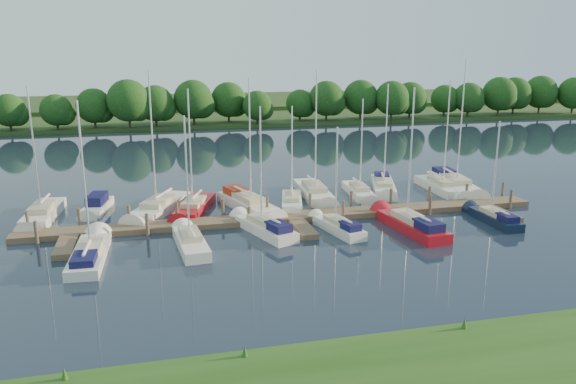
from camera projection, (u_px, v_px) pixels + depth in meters
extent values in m
plane|color=#17202F|center=(324.00, 256.00, 35.41)|extent=(260.00, 260.00, 0.00)
cube|color=brown|center=(293.00, 217.00, 42.89)|extent=(40.00, 2.00, 0.40)
cube|color=brown|center=(65.00, 247.00, 36.37)|extent=(1.20, 4.00, 0.40)
cube|color=brown|center=(190.00, 237.00, 38.22)|extent=(1.20, 4.00, 0.40)
cube|color=brown|center=(303.00, 229.00, 40.07)|extent=(1.20, 4.00, 0.40)
cube|color=brown|center=(406.00, 221.00, 41.92)|extent=(1.20, 4.00, 0.40)
cube|color=brown|center=(501.00, 214.00, 43.77)|extent=(1.20, 4.00, 0.40)
cylinder|color=#473D33|center=(28.00, 225.00, 39.63)|extent=(0.24, 0.24, 2.00)
cylinder|color=#473D33|center=(80.00, 222.00, 40.42)|extent=(0.24, 0.24, 2.00)
cylinder|color=#473D33|center=(129.00, 218.00, 41.22)|extent=(0.24, 0.24, 2.00)
cylinder|color=#473D33|center=(177.00, 215.00, 42.02)|extent=(0.24, 0.24, 2.00)
cylinder|color=#473D33|center=(223.00, 212.00, 42.82)|extent=(0.24, 0.24, 2.00)
cylinder|color=#473D33|center=(267.00, 209.00, 43.62)|extent=(0.24, 0.24, 2.00)
cylinder|color=#473D33|center=(310.00, 206.00, 44.42)|extent=(0.24, 0.24, 2.00)
cylinder|color=#473D33|center=(351.00, 203.00, 45.22)|extent=(0.24, 0.24, 2.00)
cylinder|color=#473D33|center=(391.00, 201.00, 46.01)|extent=(0.24, 0.24, 2.00)
cylinder|color=#473D33|center=(429.00, 198.00, 46.81)|extent=(0.24, 0.24, 2.00)
cylinder|color=#473D33|center=(466.00, 196.00, 47.61)|extent=(0.24, 0.24, 2.00)
cylinder|color=#473D33|center=(502.00, 193.00, 48.41)|extent=(0.24, 0.24, 2.00)
cylinder|color=#473D33|center=(37.00, 235.00, 37.41)|extent=(0.24, 0.24, 2.00)
cylinder|color=#473D33|center=(147.00, 227.00, 39.07)|extent=(0.24, 0.24, 2.00)
cylinder|color=#473D33|center=(249.00, 220.00, 40.74)|extent=(0.24, 0.24, 2.00)
cylinder|color=#473D33|center=(343.00, 213.00, 42.40)|extent=(0.24, 0.24, 2.00)
cylinder|color=#473D33|center=(430.00, 207.00, 44.07)|extent=(0.24, 0.24, 2.00)
cylinder|color=#473D33|center=(510.00, 202.00, 45.73)|extent=(0.24, 0.24, 2.00)
cube|color=#213D17|center=(205.00, 117.00, 105.93)|extent=(180.00, 30.00, 0.60)
cube|color=#334E22|center=(195.00, 103.00, 129.36)|extent=(220.00, 40.00, 1.40)
cylinder|color=#38281C|center=(16.00, 125.00, 87.13)|extent=(0.36, 0.36, 2.48)
sphere|color=#12390F|center=(13.00, 105.00, 86.38)|extent=(5.79, 5.79, 5.79)
sphere|color=#12390F|center=(23.00, 111.00, 87.06)|extent=(4.14, 4.14, 4.14)
cylinder|color=#38281C|center=(60.00, 125.00, 89.33)|extent=(0.36, 0.36, 2.00)
sphere|color=#12390F|center=(59.00, 109.00, 88.72)|extent=(4.67, 4.67, 4.67)
sphere|color=#12390F|center=(66.00, 113.00, 89.31)|extent=(3.33, 3.33, 3.33)
cylinder|color=#38281C|center=(88.00, 124.00, 89.02)|extent=(0.36, 0.36, 2.35)
sphere|color=#12390F|center=(87.00, 106.00, 88.31)|extent=(5.47, 5.47, 5.47)
sphere|color=#12390F|center=(95.00, 110.00, 88.96)|extent=(3.91, 3.91, 3.91)
cylinder|color=#38281C|center=(124.00, 123.00, 88.90)|extent=(0.36, 0.36, 2.80)
sphere|color=#12390F|center=(122.00, 101.00, 88.05)|extent=(6.54, 6.54, 6.54)
sphere|color=#12390F|center=(132.00, 106.00, 88.79)|extent=(4.67, 4.67, 4.67)
cylinder|color=#38281C|center=(158.00, 122.00, 89.92)|extent=(0.36, 0.36, 2.77)
sphere|color=#12390F|center=(157.00, 101.00, 89.09)|extent=(6.45, 6.45, 6.45)
sphere|color=#12390F|center=(166.00, 106.00, 89.82)|extent=(4.61, 4.61, 4.61)
cylinder|color=#38281C|center=(196.00, 120.00, 92.44)|extent=(0.36, 0.36, 2.67)
sphere|color=#12390F|center=(195.00, 100.00, 91.64)|extent=(6.23, 6.23, 6.23)
sphere|color=#12390F|center=(203.00, 105.00, 92.35)|extent=(4.45, 4.45, 4.45)
cylinder|color=#38281C|center=(222.00, 120.00, 95.61)|extent=(0.36, 0.36, 2.12)
sphere|color=#12390F|center=(222.00, 104.00, 94.97)|extent=(4.94, 4.94, 4.94)
sphere|color=#12390F|center=(228.00, 108.00, 95.58)|extent=(3.53, 3.53, 3.53)
cylinder|color=#38281C|center=(260.00, 119.00, 95.53)|extent=(0.36, 0.36, 2.30)
sphere|color=#12390F|center=(259.00, 102.00, 94.84)|extent=(5.37, 5.37, 5.37)
sphere|color=#12390F|center=(266.00, 107.00, 95.48)|extent=(3.83, 3.83, 3.83)
cylinder|color=#38281C|center=(292.00, 117.00, 97.97)|extent=(0.36, 0.36, 2.48)
sphere|color=#12390F|center=(292.00, 99.00, 97.22)|extent=(5.78, 5.78, 5.78)
sphere|color=#12390F|center=(299.00, 104.00, 97.90)|extent=(4.13, 4.13, 4.13)
cylinder|color=#38281C|center=(331.00, 118.00, 98.79)|extent=(0.36, 0.36, 1.99)
sphere|color=#12390F|center=(331.00, 104.00, 98.19)|extent=(4.64, 4.64, 4.64)
sphere|color=#12390F|center=(336.00, 107.00, 98.77)|extent=(3.32, 3.32, 3.32)
cylinder|color=#38281C|center=(353.00, 116.00, 97.66)|extent=(0.36, 0.36, 2.87)
sphere|color=#12390F|center=(354.00, 95.00, 96.80)|extent=(6.70, 6.70, 6.70)
sphere|color=#12390F|center=(361.00, 101.00, 97.55)|extent=(4.79, 4.79, 4.79)
cylinder|color=#38281C|center=(391.00, 116.00, 99.21)|extent=(0.36, 0.36, 2.43)
sphere|color=#12390F|center=(392.00, 99.00, 98.48)|extent=(5.68, 5.68, 5.68)
sphere|color=#12390F|center=(397.00, 104.00, 99.15)|extent=(4.05, 4.05, 4.05)
cylinder|color=#38281C|center=(411.00, 113.00, 102.43)|extent=(0.36, 0.36, 2.78)
sphere|color=#12390F|center=(412.00, 94.00, 101.59)|extent=(6.48, 6.48, 6.48)
sphere|color=#12390F|center=(418.00, 99.00, 102.33)|extent=(4.63, 4.63, 4.63)
cylinder|color=#38281C|center=(440.00, 113.00, 103.93)|extent=(0.36, 0.36, 2.55)
sphere|color=#12390F|center=(441.00, 96.00, 103.16)|extent=(5.95, 5.95, 5.95)
sphere|color=#12390F|center=(446.00, 100.00, 103.85)|extent=(4.25, 4.25, 4.25)
cylinder|color=#38281C|center=(461.00, 114.00, 104.80)|extent=(0.36, 0.36, 2.01)
sphere|color=#12390F|center=(462.00, 100.00, 104.20)|extent=(4.69, 4.69, 4.69)
sphere|color=#12390F|center=(466.00, 104.00, 104.78)|extent=(3.35, 3.35, 3.35)
cylinder|color=#38281C|center=(494.00, 111.00, 105.71)|extent=(0.36, 0.36, 2.86)
sphere|color=#12390F|center=(495.00, 92.00, 104.85)|extent=(6.68, 6.68, 6.68)
sphere|color=#12390F|center=(501.00, 97.00, 105.61)|extent=(4.77, 4.77, 4.77)
cylinder|color=#38281C|center=(528.00, 112.00, 106.30)|extent=(0.36, 0.36, 2.21)
sphere|color=#12390F|center=(530.00, 98.00, 105.64)|extent=(5.15, 5.15, 5.15)
sphere|color=#12390F|center=(534.00, 102.00, 106.26)|extent=(3.68, 3.68, 3.68)
cylinder|color=#38281C|center=(546.00, 111.00, 107.96)|extent=(0.36, 0.36, 2.50)
sphere|color=#12390F|center=(548.00, 94.00, 107.21)|extent=(5.83, 5.83, 5.83)
sphere|color=#12390F|center=(553.00, 99.00, 107.89)|extent=(4.17, 4.17, 4.17)
cylinder|color=#38281C|center=(566.00, 110.00, 110.70)|extent=(0.36, 0.36, 2.06)
sphere|color=#12390F|center=(567.00, 97.00, 110.08)|extent=(4.80, 4.80, 4.80)
sphere|color=#12390F|center=(571.00, 101.00, 110.68)|extent=(3.43, 3.43, 3.43)
cube|color=white|center=(44.00, 216.00, 43.29)|extent=(2.46, 7.04, 1.20)
cone|color=white|center=(32.00, 230.00, 39.99)|extent=(1.15, 2.49, 0.97)
cube|color=#BBB090|center=(42.00, 208.00, 42.77)|extent=(1.69, 3.21, 0.55)
cylinder|color=silver|center=(34.00, 150.00, 41.33)|extent=(0.12, 0.12, 9.33)
cylinder|color=silver|center=(45.00, 199.00, 43.65)|extent=(0.34, 3.11, 0.10)
cylinder|color=white|center=(45.00, 199.00, 43.65)|extent=(0.41, 2.77, 0.20)
cube|color=white|center=(98.00, 209.00, 45.24)|extent=(2.35, 4.84, 0.98)
cone|color=white|center=(90.00, 217.00, 43.00)|extent=(1.01, 1.51, 0.77)
cube|color=#12133F|center=(97.00, 200.00, 45.05)|extent=(1.67, 2.73, 0.88)
cube|color=white|center=(161.00, 209.00, 45.25)|extent=(5.20, 7.89, 1.12)
cone|color=white|center=(139.00, 223.00, 41.59)|extent=(2.11, 2.90, 1.08)
cube|color=#BBB090|center=(158.00, 202.00, 44.70)|extent=(2.93, 3.82, 0.51)
cylinder|color=silver|center=(152.00, 140.00, 43.09)|extent=(0.12, 0.12, 10.39)
cylinder|color=silver|center=(164.00, 193.00, 45.70)|extent=(1.55, 3.18, 0.10)
cylinder|color=white|center=(164.00, 193.00, 45.70)|extent=(1.48, 2.88, 0.20)
cube|color=#A80F18|center=(195.00, 209.00, 45.32)|extent=(4.04, 6.99, 1.03)
cone|color=#A80F18|center=(183.00, 221.00, 42.06)|extent=(1.68, 2.54, 0.94)
cube|color=#BBB090|center=(194.00, 202.00, 44.83)|extent=(2.35, 3.34, 0.47)
cylinder|color=silver|center=(190.00, 148.00, 43.42)|extent=(0.12, 0.12, 9.11)
cylinder|color=silver|center=(197.00, 194.00, 45.72)|extent=(1.11, 2.89, 0.10)
cylinder|color=white|center=(197.00, 194.00, 45.72)|extent=(1.09, 2.61, 0.20)
cube|color=white|center=(247.00, 207.00, 45.82)|extent=(4.12, 7.46, 1.24)
cone|color=white|center=(269.00, 218.00, 42.86)|extent=(1.73, 2.70, 1.01)
cube|color=#BBB090|center=(249.00, 198.00, 45.33)|extent=(2.43, 3.54, 0.56)
cube|color=maroon|center=(236.00, 191.00, 47.26)|extent=(2.00, 2.49, 0.62)
cylinder|color=silver|center=(250.00, 142.00, 43.88)|extent=(0.12, 0.12, 9.71)
cylinder|color=silver|center=(243.00, 190.00, 46.11)|extent=(1.09, 3.11, 0.10)
cylinder|color=white|center=(243.00, 190.00, 46.11)|extent=(1.07, 2.80, 0.20)
cube|color=white|center=(292.00, 204.00, 46.83)|extent=(2.89, 5.91, 0.99)
cone|color=white|center=(292.00, 213.00, 44.07)|extent=(1.24, 2.12, 0.80)
cube|color=#BBB090|center=(292.00, 197.00, 46.41)|extent=(1.76, 2.77, 0.45)
cylinder|color=silver|center=(292.00, 154.00, 45.22)|extent=(0.12, 0.12, 7.69)
cylinder|color=silver|center=(292.00, 191.00, 47.14)|extent=(0.70, 2.51, 0.10)
cylinder|color=white|center=(292.00, 191.00, 47.14)|extent=(0.73, 2.26, 0.20)
cube|color=white|center=(313.00, 194.00, 49.90)|extent=(2.58, 7.78, 1.16)
cone|color=white|center=(324.00, 206.00, 46.24)|extent=(1.23, 2.74, 1.07)
cube|color=#BBB090|center=(314.00, 187.00, 49.35)|extent=(1.81, 3.54, 0.53)
cylinder|color=silver|center=(316.00, 131.00, 47.74)|extent=(0.12, 0.12, 10.36)
cylinder|color=silver|center=(311.00, 179.00, 50.34)|extent=(0.30, 3.45, 0.10)
cylinder|color=white|center=(311.00, 179.00, 50.34)|extent=(0.37, 3.08, 0.20)
cube|color=white|center=(358.00, 193.00, 50.22)|extent=(2.20, 6.02, 1.00)
cone|color=white|center=(367.00, 202.00, 47.40)|extent=(1.02, 2.13, 0.82)
cube|color=#BBB090|center=(359.00, 187.00, 49.79)|extent=(1.48, 2.76, 0.45)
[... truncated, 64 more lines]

